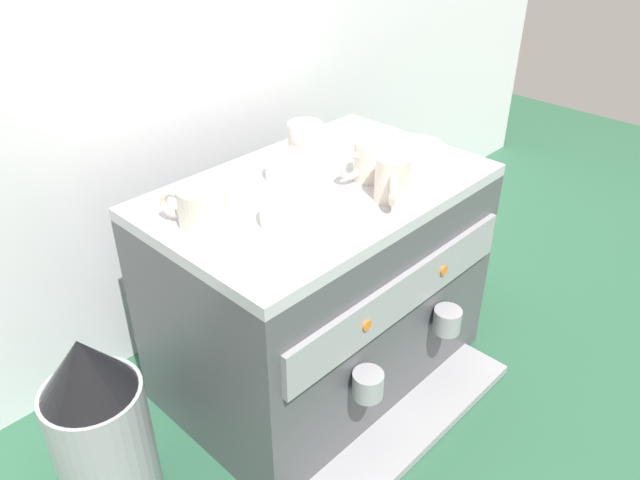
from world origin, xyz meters
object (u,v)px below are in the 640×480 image
Objects in this scene: coffee_grinder at (100,428)px; ceramic_bowl_2 at (290,168)px; milk_pitcher at (457,264)px; ceramic_bowl_1 at (298,213)px; ceramic_bowl_0 at (416,154)px; ceramic_cup_0 at (306,141)px; ceramic_cup_1 at (392,180)px; ceramic_cup_2 at (370,160)px; espresso_machine at (322,286)px; ceramic_cup_3 at (201,207)px.

ceramic_bowl_2 is at bearing 3.26° from coffee_grinder.
ceramic_bowl_2 reaches higher than milk_pitcher.
ceramic_bowl_2 is (0.11, 0.13, 0.00)m from ceramic_bowl_1.
ceramic_bowl_0 and ceramic_bowl_1 have the same top height.
ceramic_bowl_0 is at bearing -0.16° from ceramic_bowl_1.
ceramic_cup_0 is 0.10m from ceramic_bowl_2.
ceramic_cup_1 reaches higher than ceramic_cup_2.
espresso_machine is 5.39× the size of milk_pitcher.
ceramic_cup_2 is 0.94× the size of ceramic_cup_3.
ceramic_bowl_2 reaches higher than espresso_machine.
ceramic_cup_1 reaches higher than espresso_machine.
ceramic_bowl_1 is at bearing -176.78° from milk_pitcher.
milk_pitcher is at bearing -5.65° from ceramic_cup_3.
espresso_machine is 0.50m from coffee_grinder.
espresso_machine is 6.83× the size of ceramic_bowl_2.
ceramic_bowl_0 is 0.89× the size of ceramic_bowl_1.
espresso_machine is 7.08× the size of ceramic_cup_1.
ceramic_cup_0 is at bearing 42.13° from ceramic_bowl_1.
ceramic_cup_1 is 0.71× the size of ceramic_bowl_1.
ceramic_bowl_2 is at bearing 50.57° from ceramic_bowl_1.
ceramic_bowl_0 reaches higher than coffee_grinder.
ceramic_cup_1 is at bearing -158.39° from ceramic_bowl_0.
coffee_grinder is at bearing -178.98° from ceramic_cup_3.
coffee_grinder is (-0.54, 0.17, -0.32)m from ceramic_cup_1.
ceramic_cup_2 is (0.02, -0.15, -0.00)m from ceramic_cup_0.
ceramic_cup_1 is at bearing -70.29° from espresso_machine.
ceramic_cup_3 is 0.32× the size of coffee_grinder.
ceramic_cup_2 is 0.85× the size of ceramic_bowl_1.
ceramic_cup_2 reaches higher than ceramic_bowl_1.
ceramic_bowl_1 is (0.12, -0.11, -0.02)m from ceramic_cup_3.
ceramic_cup_3 reaches higher than espresso_machine.
ceramic_bowl_2 is at bearing -152.88° from ceramic_cup_0.
ceramic_cup_2 reaches higher than ceramic_bowl_2.
ceramic_bowl_0 is 0.77m from coffee_grinder.
ceramic_cup_0 is at bearing 58.41° from espresso_machine.
ceramic_bowl_2 is (0.23, 0.02, -0.01)m from ceramic_cup_3.
ceramic_bowl_2 is 0.26× the size of coffee_grinder.
ceramic_bowl_0 is 0.96× the size of milk_pitcher.
ceramic_bowl_0 is 0.26m from ceramic_bowl_2.
ceramic_bowl_1 reaches higher than milk_pitcher.
ceramic_bowl_1 is at bearing -42.14° from ceramic_cup_3.
espresso_machine is at bearing -4.45° from coffee_grinder.
ceramic_cup_0 is 1.06× the size of ceramic_bowl_2.
ceramic_cup_1 reaches higher than ceramic_bowl_1.
coffee_grinder is at bearing 164.42° from ceramic_bowl_1.
ceramic_cup_0 is 0.65m from coffee_grinder.
ceramic_cup_1 reaches higher than ceramic_bowl_0.
ceramic_cup_0 is 0.15m from ceramic_cup_2.
ceramic_cup_3 reaches higher than ceramic_bowl_2.
milk_pitcher is (0.44, 0.10, -0.44)m from ceramic_cup_1.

